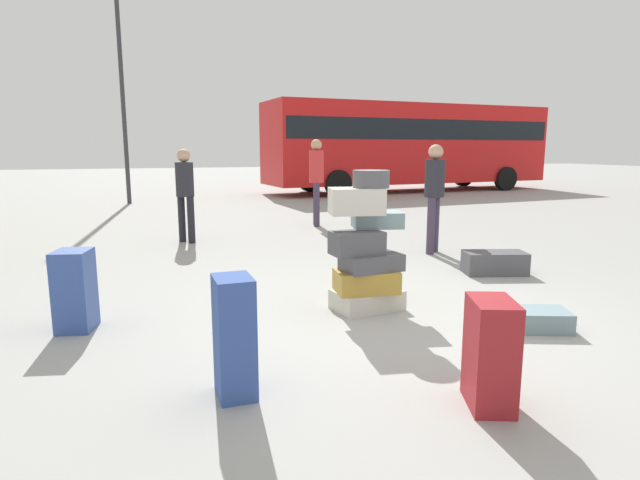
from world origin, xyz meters
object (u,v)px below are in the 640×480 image
suitcase_maroon_foreground_far (490,354)px  person_tourist_with_camera (434,189)px  suitcase_navy_foreground_near (234,337)px  person_passerby_in_red (316,174)px  person_bearded_onlooker (185,187)px  suitcase_charcoal_white_trunk (495,263)px  suitcase_slate_behind_tower (536,319)px  suitcase_navy_left_side (75,290)px  lamp_post (119,39)px  suitcase_tower (366,250)px  parked_bus (410,142)px

suitcase_maroon_foreground_far → person_tourist_with_camera: bearing=84.2°
suitcase_navy_foreground_near → person_passerby_in_red: 7.55m
person_bearded_onlooker → suitcase_maroon_foreground_far: bearing=-28.1°
person_tourist_with_camera → suitcase_charcoal_white_trunk: bearing=50.0°
suitcase_maroon_foreground_far → person_passerby_in_red: person_passerby_in_red is taller
suitcase_charcoal_white_trunk → person_tourist_with_camera: (-0.07, 1.45, 0.85)m
suitcase_charcoal_white_trunk → suitcase_navy_foreground_near: (-3.70, -2.29, 0.26)m
suitcase_slate_behind_tower → person_bearded_onlooker: person_bearded_onlooker is taller
suitcase_maroon_foreground_far → suitcase_slate_behind_tower: bearing=60.1°
suitcase_navy_left_side → person_passerby_in_red: bearing=65.8°
suitcase_slate_behind_tower → suitcase_navy_foreground_near: bearing=-151.0°
person_passerby_in_red → lamp_post: (-3.86, 5.89, 3.52)m
suitcase_tower → person_bearded_onlooker: 4.65m
suitcase_navy_left_side → parked_bus: 16.18m
suitcase_navy_foreground_near → person_passerby_in_red: (2.79, 6.99, 0.67)m
suitcase_charcoal_white_trunk → lamp_post: (-4.77, 10.58, 4.44)m
suitcase_navy_left_side → suitcase_maroon_foreground_far: bearing=-29.0°
suitcase_charcoal_white_trunk → suitcase_slate_behind_tower: 2.10m
person_bearded_onlooker → person_passerby_in_red: 2.93m
suitcase_tower → suitcase_charcoal_white_trunk: suitcase_tower is taller
suitcase_charcoal_white_trunk → suitcase_slate_behind_tower: size_ratio=1.40×
suitcase_maroon_foreground_far → person_tourist_with_camera: person_tourist_with_camera is taller
suitcase_charcoal_white_trunk → suitcase_navy_foreground_near: bearing=-132.0°
suitcase_maroon_foreground_far → parked_bus: bearing=84.4°
person_passerby_in_red → lamp_post: size_ratio=0.25×
suitcase_tower → suitcase_charcoal_white_trunk: bearing=21.5°
suitcase_navy_foreground_near → person_passerby_in_red: person_passerby_in_red is taller
suitcase_tower → parked_bus: parked_bus is taller
person_bearded_onlooker → lamp_post: (-1.16, 7.02, 3.64)m
suitcase_navy_foreground_near → lamp_post: 13.58m
person_bearded_onlooker → person_passerby_in_red: size_ratio=0.89×
person_bearded_onlooker → lamp_post: 8.00m
suitcase_slate_behind_tower → parked_bus: parked_bus is taller
suitcase_charcoal_white_trunk → suitcase_tower: bearing=-142.3°
suitcase_maroon_foreground_far → suitcase_navy_foreground_near: bearing=177.3°
suitcase_charcoal_white_trunk → suitcase_navy_foreground_near: 4.36m
person_tourist_with_camera → person_passerby_in_red: (-0.84, 3.25, 0.07)m
suitcase_slate_behind_tower → person_bearded_onlooker: 6.11m
suitcase_navy_left_side → parked_bus: (9.95, 12.68, 1.48)m
suitcase_charcoal_white_trunk → person_tourist_with_camera: size_ratio=0.47×
suitcase_navy_left_side → person_tourist_with_camera: size_ratio=0.43×
person_bearded_onlooker → person_tourist_with_camera: 4.12m
person_tourist_with_camera → lamp_post: 10.88m
suitcase_tower → lamp_post: bearing=102.8°
suitcase_maroon_foreground_far → suitcase_charcoal_white_trunk: bearing=73.3°
suitcase_slate_behind_tower → person_bearded_onlooker: bearing=136.5°
suitcase_charcoal_white_trunk → suitcase_navy_foreground_near: size_ratio=0.97×
person_tourist_with_camera → parked_bus: bearing=-158.6°
suitcase_charcoal_white_trunk → lamp_post: 12.43m
suitcase_charcoal_white_trunk → suitcase_navy_left_side: (-4.85, -0.60, 0.22)m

